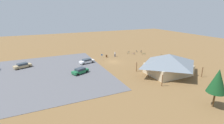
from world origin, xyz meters
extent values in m
plane|color=brown|center=(0.00, 0.00, 0.00)|extent=(160.00, 160.00, 0.00)
cube|color=#56565B|center=(25.09, 2.31, 0.03)|extent=(39.90, 35.14, 0.05)
cube|color=#C6B28E|center=(-8.20, 15.72, 1.32)|extent=(10.16, 7.80, 2.64)
pyramid|color=slate|center=(-8.20, 15.72, 4.03)|extent=(13.01, 10.64, 2.76)
cylinder|color=brown|center=(-14.49, 10.61, 1.32)|extent=(0.20, 0.20, 2.64)
cylinder|color=brown|center=(-1.90, 10.61, 1.32)|extent=(0.20, 0.20, 2.64)
cylinder|color=brown|center=(-14.49, 20.83, 1.32)|extent=(0.20, 0.20, 2.64)
cylinder|color=brown|center=(-1.90, 20.83, 1.32)|extent=(0.20, 0.20, 2.64)
cylinder|color=brown|center=(-0.13, -6.23, 0.45)|extent=(0.60, 0.60, 0.90)
cylinder|color=#99999E|center=(2.78, -3.18, 1.10)|extent=(0.08, 0.08, 2.20)
cube|color=#1959B2|center=(2.78, -3.18, 1.90)|extent=(0.56, 0.04, 0.40)
cylinder|color=brown|center=(-4.34, 30.98, 1.36)|extent=(0.30, 0.30, 2.73)
cone|color=#14421E|center=(-4.34, 30.98, 4.80)|extent=(2.98, 2.98, 4.13)
torus|color=black|center=(-10.77, -5.91, 0.34)|extent=(0.23, 0.66, 0.68)
torus|color=black|center=(-11.07, -4.90, 0.34)|extent=(0.23, 0.66, 0.68)
cylinder|color=#722D9E|center=(-10.92, -5.41, 0.45)|extent=(0.31, 0.94, 0.04)
cylinder|color=#722D9E|center=(-10.87, -5.59, 0.56)|extent=(0.04, 0.04, 0.44)
cube|color=black|center=(-10.87, -5.59, 0.78)|extent=(0.13, 0.21, 0.05)
cylinder|color=#722D9E|center=(-11.04, -5.00, 0.56)|extent=(0.04, 0.04, 0.44)
cylinder|color=black|center=(-11.04, -5.00, 0.78)|extent=(0.47, 0.17, 0.03)
torus|color=black|center=(-20.72, 2.81, 0.37)|extent=(0.72, 0.25, 0.74)
torus|color=black|center=(-19.68, 3.12, 0.37)|extent=(0.72, 0.25, 0.74)
cylinder|color=black|center=(-20.20, 2.97, 0.49)|extent=(0.97, 0.32, 0.04)
cylinder|color=black|center=(-20.38, 2.91, 0.60)|extent=(0.04, 0.04, 0.47)
cube|color=black|center=(-20.38, 2.91, 0.84)|extent=(0.21, 0.13, 0.05)
cylinder|color=black|center=(-19.78, 3.09, 0.59)|extent=(0.04, 0.04, 0.44)
cylinder|color=black|center=(-19.78, 3.09, 0.81)|extent=(0.17, 0.47, 0.03)
torus|color=black|center=(-9.52, -7.34, 0.36)|extent=(0.66, 0.38, 0.73)
torus|color=black|center=(-10.42, -7.83, 0.36)|extent=(0.66, 0.38, 0.73)
cylinder|color=#197A7F|center=(-9.97, -7.58, 0.49)|extent=(0.84, 0.48, 0.04)
cylinder|color=#197A7F|center=(-9.80, -7.50, 0.58)|extent=(0.04, 0.04, 0.43)
cube|color=black|center=(-9.80, -7.50, 0.80)|extent=(0.21, 0.17, 0.05)
cylinder|color=#197A7F|center=(-10.33, -7.78, 0.60)|extent=(0.04, 0.04, 0.46)
cylinder|color=black|center=(-10.33, -7.78, 0.83)|extent=(0.26, 0.44, 0.03)
torus|color=black|center=(-13.56, 2.38, 0.35)|extent=(0.36, 0.65, 0.71)
torus|color=black|center=(-14.04, 3.33, 0.35)|extent=(0.36, 0.65, 0.71)
cylinder|color=red|center=(-13.80, 2.85, 0.47)|extent=(0.48, 0.89, 0.04)
cylinder|color=red|center=(-13.71, 2.68, 0.57)|extent=(0.04, 0.04, 0.43)
cube|color=black|center=(-13.71, 2.68, 0.78)|extent=(0.16, 0.21, 0.05)
cylinder|color=red|center=(-13.99, 3.23, 0.59)|extent=(0.04, 0.04, 0.47)
cylinder|color=black|center=(-13.99, 3.23, 0.82)|extent=(0.44, 0.25, 0.03)
torus|color=black|center=(-14.25, -8.66, 0.33)|extent=(0.28, 0.62, 0.66)
torus|color=black|center=(-13.89, -7.77, 0.33)|extent=(0.28, 0.62, 0.66)
cylinder|color=#B7B7BC|center=(-14.07, -8.22, 0.44)|extent=(0.37, 0.84, 0.04)
cylinder|color=#B7B7BC|center=(-14.13, -8.38, 0.51)|extent=(0.04, 0.04, 0.37)
cube|color=black|center=(-14.13, -8.38, 0.70)|extent=(0.15, 0.22, 0.05)
cylinder|color=#B7B7BC|center=(-13.92, -7.86, 0.54)|extent=(0.04, 0.04, 0.41)
cylinder|color=black|center=(-13.92, -7.86, 0.74)|extent=(0.46, 0.21, 0.03)
torus|color=black|center=(-19.20, 0.43, 0.33)|extent=(0.48, 0.50, 0.65)
torus|color=black|center=(-18.51, 1.16, 0.33)|extent=(0.48, 0.50, 0.65)
cylinder|color=yellow|center=(-18.85, 0.79, 0.43)|extent=(0.66, 0.69, 0.04)
cylinder|color=yellow|center=(-18.98, 0.66, 0.52)|extent=(0.04, 0.04, 0.39)
cube|color=black|center=(-18.98, 0.66, 0.72)|extent=(0.20, 0.20, 0.05)
cylinder|color=yellow|center=(-18.58, 1.09, 0.53)|extent=(0.04, 0.04, 0.40)
cylinder|color=black|center=(-18.58, 1.09, 0.73)|extent=(0.37, 0.35, 0.03)
torus|color=black|center=(-13.76, -3.78, 0.32)|extent=(0.57, 0.37, 0.64)
torus|color=black|center=(-14.58, -3.28, 0.32)|extent=(0.57, 0.37, 0.64)
cylinder|color=#1E7F38|center=(-14.17, -3.53, 0.43)|extent=(0.78, 0.49, 0.04)
cylinder|color=#1E7F38|center=(-14.02, -3.62, 0.50)|extent=(0.04, 0.04, 0.37)
cube|color=black|center=(-14.02, -3.62, 0.69)|extent=(0.21, 0.17, 0.05)
cylinder|color=#1E7F38|center=(-14.50, -3.33, 0.56)|extent=(0.04, 0.04, 0.47)
cylinder|color=black|center=(-14.50, -3.33, 0.79)|extent=(0.28, 0.43, 0.03)
torus|color=black|center=(-15.90, -7.57, 0.37)|extent=(0.55, 0.54, 0.73)
torus|color=black|center=(-15.16, -6.83, 0.37)|extent=(0.55, 0.54, 0.73)
cylinder|color=#2347B7|center=(-15.53, -7.20, 0.49)|extent=(0.71, 0.70, 0.04)
cylinder|color=#2347B7|center=(-15.66, -7.33, 0.58)|extent=(0.04, 0.04, 0.42)
cube|color=black|center=(-15.66, -7.33, 0.78)|extent=(0.20, 0.20, 0.05)
cylinder|color=#2347B7|center=(-15.23, -6.91, 0.62)|extent=(0.04, 0.04, 0.51)
cylinder|color=black|center=(-15.23, -6.91, 0.88)|extent=(0.36, 0.36, 0.03)
cube|color=#1E6B3D|center=(12.41, 5.81, 0.62)|extent=(4.75, 3.45, 0.69)
cube|color=#2D3842|center=(12.41, 5.81, 1.23)|extent=(2.90, 2.47, 0.53)
cylinder|color=black|center=(13.44, 7.15, 0.37)|extent=(0.67, 0.46, 0.64)
cylinder|color=black|center=(14.10, 5.67, 0.37)|extent=(0.67, 0.46, 0.64)
cylinder|color=black|center=(10.72, 5.94, 0.37)|extent=(0.67, 0.46, 0.64)
cylinder|color=black|center=(11.38, 4.46, 0.37)|extent=(0.67, 0.46, 0.64)
cube|color=white|center=(8.25, -2.15, 0.59)|extent=(4.98, 2.88, 0.65)
cube|color=#2D3842|center=(8.25, -2.15, 1.16)|extent=(2.93, 2.17, 0.48)
cylinder|color=black|center=(9.60, -1.00, 0.37)|extent=(0.67, 0.37, 0.64)
cylinder|color=black|center=(9.99, -2.52, 0.37)|extent=(0.67, 0.37, 0.64)
cylinder|color=black|center=(6.52, -1.79, 0.37)|extent=(0.67, 0.37, 0.64)
cylinder|color=black|center=(6.90, -3.30, 0.37)|extent=(0.67, 0.37, 0.64)
cube|color=tan|center=(26.43, -5.52, 0.60)|extent=(4.99, 3.33, 0.66)
cube|color=#2D3842|center=(26.43, -5.52, 1.19)|extent=(3.00, 2.39, 0.53)
cylinder|color=black|center=(27.63, -4.23, 0.37)|extent=(0.68, 0.43, 0.64)
cylinder|color=black|center=(28.19, -5.68, 0.37)|extent=(0.68, 0.43, 0.64)
cylinder|color=black|center=(24.67, -5.37, 0.37)|extent=(0.68, 0.43, 0.64)
cylinder|color=black|center=(25.22, -6.82, 0.37)|extent=(0.68, 0.43, 0.64)
cube|color=#2D3347|center=(-3.17, -5.58, 0.47)|extent=(0.40, 0.37, 0.94)
cylinder|color=silver|center=(-3.17, -5.58, 1.26)|extent=(0.36, 0.36, 0.63)
sphere|color=tan|center=(-3.17, -5.58, 1.69)|extent=(0.24, 0.24, 0.24)
camera|label=1|loc=(21.98, 46.66, 15.82)|focal=26.73mm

